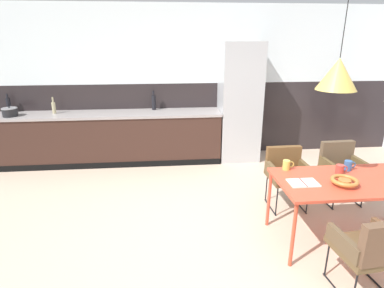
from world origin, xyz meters
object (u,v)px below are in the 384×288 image
Objects in this scene: bottle_spice_small at (154,102)px; open_book at (303,183)px; dining_table at (353,184)px; armchair_near_window at (341,164)px; bottle_oil_tall at (9,105)px; mug_short_terracotta at (340,169)px; fruit_bowl at (344,181)px; mug_dark_espresso at (348,165)px; armchair_by_stool at (374,246)px; refrigerator_column at (239,102)px; armchair_far_side at (286,169)px; pendant_lamp_over_table_near at (338,74)px; bottle_vinegar_dark at (54,107)px; cooking_pot at (10,112)px; mug_white_ceramic at (287,165)px.

open_book is at bearing -61.28° from bottle_spice_small.
dining_table is 2.00× the size of armchair_near_window.
armchair_near_window is 5.32m from bottle_oil_tall.
dining_table is 12.05× the size of mug_short_terracotta.
armchair_near_window is at bearing -20.91° from bottle_oil_tall.
bottle_spice_small is (-1.92, 2.89, 0.26)m from fruit_bowl.
armchair_by_stool is at bearing -108.14° from mug_dark_espresso.
armchair_far_side is at bearing -83.05° from refrigerator_column.
pendant_lamp_over_table_near reaches higher than bottle_spice_small.
refrigerator_column is 7.38× the size of bottle_vinegar_dark.
dining_table is at bearing -106.78° from mug_dark_espresso.
mug_dark_espresso is 0.55× the size of cooking_pot.
bottle_vinegar_dark is 4.40m from pendant_lamp_over_table_near.
bottle_oil_tall reaches higher than armchair_by_stool.
open_book is at bearing -162.68° from pendant_lamp_over_table_near.
bottle_vinegar_dark is (-4.17, 1.75, 0.48)m from armchair_near_window.
bottle_vinegar_dark is at bearing 146.11° from mug_short_terracotta.
bottle_oil_tall is at bearing 169.52° from bottle_vinegar_dark.
mug_dark_espresso is (0.46, -0.57, 0.27)m from armchair_far_side.
mug_short_terracotta reaches higher than armchair_near_window.
bottle_spice_small is (-1.71, 1.96, 0.52)m from armchair_far_side.
mug_short_terracotta is 0.41× the size of bottle_oil_tall.
cooking_pot is at bearing -20.81° from armchair_near_window.
pendant_lamp_over_table_near is (3.45, -2.60, 0.80)m from bottle_vinegar_dark.
fruit_bowl is 4.54m from bottle_vinegar_dark.
bottle_oil_tall is (-4.17, 1.97, 0.51)m from armchair_far_side.
pendant_lamp_over_table_near reaches higher than fruit_bowl.
bottle_spice_small is at bearing 123.08° from pendant_lamp_over_table_near.
mug_dark_espresso is at bearing 31.28° from mug_short_terracotta.
armchair_far_side is 3.88m from bottle_vinegar_dark.
refrigerator_column is 2.75m from fruit_bowl.
mug_white_ceramic reaches higher than armchair_near_window.
armchair_near_window is at bearing 66.32° from dining_table.
pendant_lamp_over_table_near reaches higher than refrigerator_column.
dining_table is at bearing 63.92° from armchair_near_window.
dining_table is at bearing -65.75° from mug_short_terracotta.
armchair_far_side is 0.99m from fruit_bowl.
armchair_near_window is at bearing -18.40° from cooking_pot.
open_book is 0.36m from mug_white_ceramic.
armchair_far_side is (-0.13, 1.59, 0.01)m from armchair_by_stool.
fruit_bowl is at bearing -111.22° from mug_short_terracotta.
bottle_spice_small is at bearing 4.54° from bottle_vinegar_dark.
mug_dark_espresso reaches higher than mug_short_terracotta.
mug_dark_espresso is (0.14, 0.09, 0.00)m from mug_short_terracotta.
mug_dark_espresso is at bearing 61.51° from armchair_near_window.
bottle_oil_tall is (-4.00, 2.82, 0.30)m from open_book.
bottle_vinegar_dark is at bearing 142.52° from fruit_bowl.
armchair_near_window reaches higher than armchair_far_side.
fruit_bowl is 2.02× the size of mug_dark_espresso.
bottle_oil_tall is (-0.13, 0.29, 0.07)m from cooking_pot.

